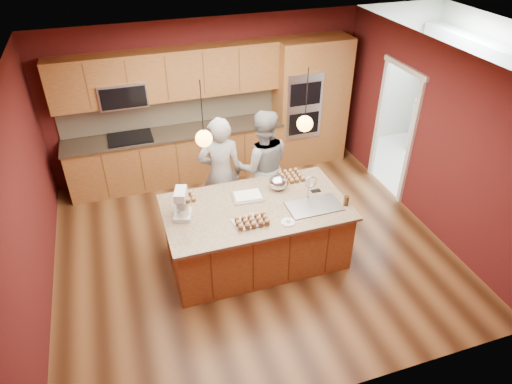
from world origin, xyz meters
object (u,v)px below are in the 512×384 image
object	(u,v)px
person_right	(262,167)
stand_mixer	(182,206)
island	(257,232)
person_left	(221,174)
mixing_bowl	(278,183)

from	to	relation	value
person_right	stand_mixer	bearing A→B (deg)	41.78
stand_mixer	island	bearing A→B (deg)	12.32
island	stand_mixer	size ratio (longest dim) A/B	6.10
person_left	mixing_bowl	distance (m)	0.92
island	stand_mixer	distance (m)	1.15
person_left	stand_mixer	bearing A→B (deg)	57.57
person_right	stand_mixer	size ratio (longest dim) A/B	4.53
island	mixing_bowl	distance (m)	0.74
person_left	person_right	world-z (taller)	person_right
person_right	mixing_bowl	bearing A→B (deg)	101.10
island	person_left	xyz separation A→B (m)	(-0.26, 0.94, 0.44)
island	person_right	bearing A→B (deg)	67.31
mixing_bowl	person_right	bearing A→B (deg)	91.25
island	person_right	xyz separation A→B (m)	(0.39, 0.94, 0.44)
person_left	mixing_bowl	world-z (taller)	person_left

